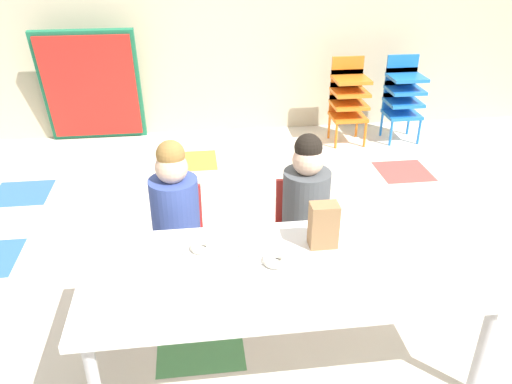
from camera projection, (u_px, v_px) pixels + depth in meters
The scene contains 12 objects.
ground_plane at pixel (272, 282), 3.05m from camera, with size 6.65×5.17×0.02m.
craft_table at pixel (285, 275), 2.28m from camera, with size 1.79×0.75×0.55m.
seated_child_near_camera at pixel (175, 205), 2.73m from camera, with size 0.33×0.33×0.92m.
seated_child_middle_seat at pixel (306, 197), 2.81m from camera, with size 0.33×0.33×0.92m.
kid_chair_orange_stack at pixel (348, 95), 4.78m from camera, with size 0.32×0.30×0.80m.
kid_chair_blue_stack at pixel (403, 93), 4.84m from camera, with size 0.32×0.30×0.80m.
folded_activity_table at pixel (91, 87), 4.73m from camera, with size 0.90×0.29×1.09m.
paper_bag_brown at pixel (324, 225), 2.36m from camera, with size 0.13×0.09×0.22m, color #9E754C.
paper_plate_near_edge at pixel (201, 250), 2.36m from camera, with size 0.18×0.18×0.01m, color white.
paper_plate_center_table at pixel (258, 253), 2.34m from camera, with size 0.18×0.18×0.01m, color white.
donut_powdered_on_plate at pixel (201, 247), 2.35m from camera, with size 0.10×0.10×0.03m, color white.
donut_powdered_loose at pixel (276, 260), 2.27m from camera, with size 0.12×0.12×0.03m, color white.
Camera 1 is at (-0.41, -2.41, 1.90)m, focal length 35.72 mm.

